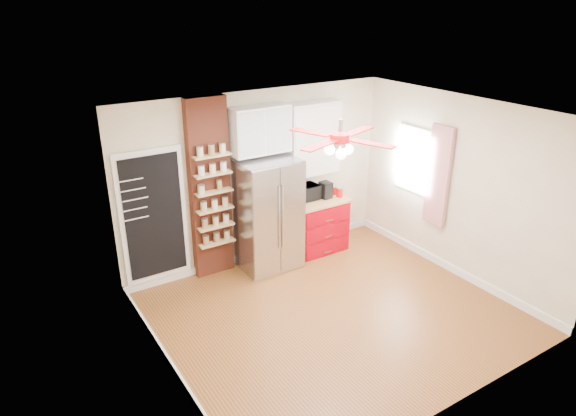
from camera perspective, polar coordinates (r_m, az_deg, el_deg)
floor at (r=7.08m, az=5.02°, el=-11.61°), size 4.50×4.50×0.00m
ceiling at (r=5.99m, az=5.90°, el=10.26°), size 4.50×4.50×0.00m
wall_back at (r=7.97m, az=-3.36°, el=3.39°), size 4.50×0.02×2.70m
wall_front at (r=5.18m, az=19.17°, el=-9.20°), size 4.50×0.02×2.70m
wall_left at (r=5.47m, az=-13.78°, el=-6.75°), size 0.02×4.00×2.70m
wall_right at (r=7.91m, az=18.48°, el=2.07°), size 0.02×4.00×2.70m
chalkboard at (r=7.41m, az=-14.70°, el=-0.94°), size 0.95×0.05×1.95m
brick_pillar at (r=7.55m, az=-8.69°, el=2.05°), size 0.60×0.16×2.70m
fridge at (r=7.82m, az=-2.27°, el=-0.71°), size 0.90×0.70×1.75m
upper_glass_cabinet at (r=7.57m, az=-3.17°, el=8.68°), size 0.90×0.35×0.70m
red_cabinet at (r=8.51m, az=3.25°, el=-1.82°), size 0.94×0.64×0.90m
upper_shelf_unit at (r=8.16m, az=2.77°, el=7.73°), size 0.90×0.30×1.15m
window at (r=8.39m, az=13.89°, el=5.19°), size 0.04×0.75×1.05m
curtain at (r=8.04m, az=16.35°, el=3.41°), size 0.06×0.40×1.55m
ceiling_fan at (r=6.06m, az=5.80°, el=7.71°), size 1.40×1.40×0.44m
toaster_oven at (r=8.27m, az=1.93°, el=1.72°), size 0.45×0.31×0.24m
coffee_maker at (r=8.36m, az=4.18°, el=2.01°), size 0.18×0.20×0.27m
canister_left at (r=8.45m, az=5.75°, el=1.74°), size 0.13×0.13×0.15m
canister_right at (r=8.56m, az=5.13°, el=1.97°), size 0.11×0.11×0.13m
pantry_jar_oats at (r=7.32m, az=-9.62°, el=2.00°), size 0.12×0.12×0.12m
pantry_jar_beans at (r=7.45m, az=-7.64°, el=2.54°), size 0.10×0.10×0.13m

